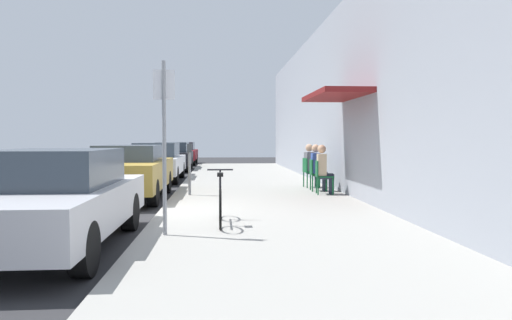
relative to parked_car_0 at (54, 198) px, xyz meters
name	(u,v)px	position (x,y,z in m)	size (l,w,h in m)	color
ground_plane	(159,216)	(1.10, 2.77, -0.73)	(60.00, 60.00, 0.00)	#2D2D30
sidewalk_slab	(261,200)	(3.35, 4.77, -0.67)	(4.50, 32.00, 0.12)	#9E9B93
building_facade	(357,96)	(5.74, 4.77, 1.90)	(1.40, 32.00, 5.25)	#999EA8
parked_car_0	(54,198)	(0.00, 0.00, 0.00)	(1.80, 4.40, 1.41)	#B7B7BC
parked_car_1	(129,171)	(0.00, 5.52, 0.01)	(1.80, 4.40, 1.40)	#A58433
parked_car_2	(157,161)	(0.00, 10.80, 0.00)	(1.80, 4.40, 1.41)	silver
parked_car_3	(172,156)	(0.00, 16.60, 0.00)	(1.80, 4.40, 1.39)	black
parked_car_4	(181,153)	(0.00, 22.05, -0.02)	(1.80, 4.40, 1.37)	maroon
parking_meter	(190,165)	(1.55, 5.35, 0.16)	(0.12, 0.10, 1.32)	slate
street_sign	(164,134)	(1.50, 0.31, 0.91)	(0.32, 0.06, 2.60)	gray
bicycle_0	(220,203)	(2.33, 1.20, -0.25)	(0.46, 1.71, 0.90)	black
cafe_chair_0	(321,175)	(4.97, 5.28, -0.10)	(0.48, 0.48, 0.87)	#14592D
seated_patron_0	(324,168)	(5.03, 5.28, 0.09)	(0.45, 0.39, 1.29)	#232838
cafe_chair_1	(315,173)	(4.97, 6.05, -0.10)	(0.46, 0.46, 0.87)	#14592D
seated_patron_1	(318,166)	(5.03, 6.05, 0.09)	(0.44, 0.37, 1.29)	#232838
cafe_chair_2	(309,170)	(4.97, 7.01, -0.10)	(0.48, 0.48, 0.87)	#14592D
seated_patron_2	(311,164)	(5.03, 7.01, 0.09)	(0.45, 0.39, 1.29)	#232838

